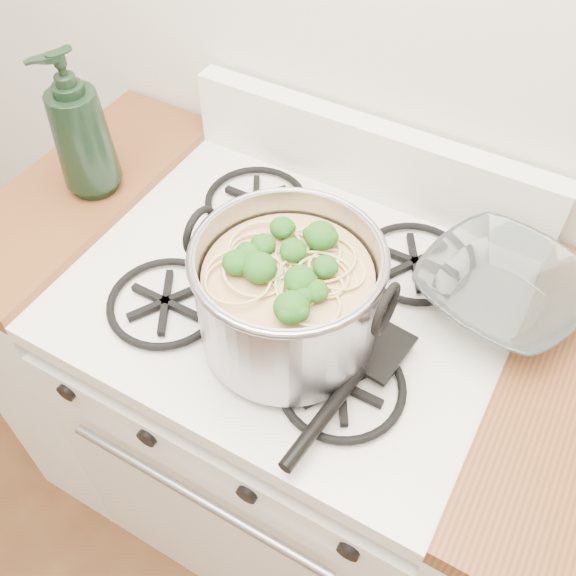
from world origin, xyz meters
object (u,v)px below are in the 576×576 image
Objects in this scene: gas_range at (291,415)px; spatula at (378,346)px; stock_pot at (288,297)px; glass_bowl at (499,297)px; bottle at (78,125)px.

gas_range is 0.54m from spatula.
spatula is (0.14, 0.04, -0.08)m from stock_pot.
bottle is (-0.80, -0.10, 0.13)m from glass_bowl.
spatula is 1.05× the size of bottle.
stock_pot is 3.01× the size of glass_bowl.
stock_pot is 1.04× the size of spatula.
gas_range is 3.12× the size of bottle.
spatula is at bearing -18.66° from gas_range.
glass_bowl reaches higher than gas_range.
bottle reaches higher than glass_bowl.
spatula is at bearing -125.57° from glass_bowl.
glass_bowl is (0.14, 0.19, 0.00)m from spatula.
glass_bowl is 0.36× the size of bottle.
bottle is (-0.52, 0.13, 0.05)m from stock_pot.
bottle reaches higher than spatula.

